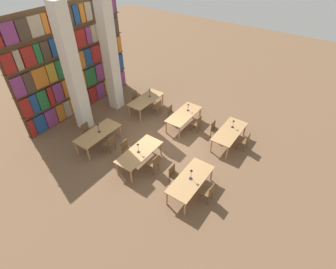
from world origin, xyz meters
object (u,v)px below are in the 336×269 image
(desk_lamp_1, at_px, (233,122))
(chair_8, at_px, (110,143))
(desk_lamp_0, at_px, (191,173))
(reading_table_2, at_px, (139,153))
(chair_1, at_px, (174,174))
(pillar_left, at_px, (73,72))
(desk_lamp_4, at_px, (98,126))
(reading_table_1, at_px, (230,132))
(chair_4, at_px, (154,163))
(chair_6, at_px, (197,123))
(desk_lamp_3, at_px, (188,106))
(chair_11, at_px, (136,99))
(pillar_center, at_px, (110,56))
(reading_table_0, at_px, (191,180))
(chair_5, at_px, (127,149))
(reading_table_5, at_px, (146,100))
(desk_lamp_2, at_px, (138,146))
(chair_2, at_px, (245,141))
(chair_3, at_px, (215,129))
(reading_table_3, at_px, (184,115))
(desk_lamp_5, at_px, (150,91))
(reading_table_4, at_px, (98,134))
(chair_7, at_px, (172,113))
(chair_10, at_px, (157,107))
(chair_0, at_px, (208,192))
(chair_9, at_px, (87,131))

(desk_lamp_1, bearing_deg, chair_8, 133.59)
(desk_lamp_0, distance_m, reading_table_2, 2.59)
(chair_1, distance_m, chair_8, 3.44)
(pillar_left, height_order, desk_lamp_0, pillar_left)
(pillar_left, relative_size, desk_lamp_4, 12.88)
(chair_1, bearing_deg, desk_lamp_0, 88.26)
(reading_table_2, bearing_deg, desk_lamp_1, -33.38)
(reading_table_1, bearing_deg, chair_4, 152.82)
(desk_lamp_4, bearing_deg, chair_6, -42.18)
(desk_lamp_3, relative_size, chair_11, 0.46)
(pillar_center, height_order, reading_table_0, pillar_center)
(pillar_left, height_order, chair_5, pillar_left)
(reading_table_5, bearing_deg, desk_lamp_1, -86.15)
(desk_lamp_0, xyz_separation_m, desk_lamp_2, (-0.00, 2.56, -0.01))
(desk_lamp_3, bearing_deg, chair_2, -95.09)
(chair_3, xyz_separation_m, reading_table_3, (-0.08, 1.73, 0.18))
(chair_3, bearing_deg, reading_table_2, -26.80)
(chair_1, height_order, desk_lamp_5, desk_lamp_5)
(reading_table_1, relative_size, chair_11, 2.42)
(pillar_left, xyz_separation_m, chair_2, (2.99, -7.41, -2.51))
(pillar_left, relative_size, desk_lamp_0, 12.08)
(desk_lamp_0, relative_size, reading_table_4, 0.23)
(chair_5, bearing_deg, chair_6, 155.73)
(chair_5, xyz_separation_m, desk_lamp_5, (3.78, 1.65, 0.59))
(chair_3, height_order, desk_lamp_3, desk_lamp_3)
(desk_lamp_2, bearing_deg, chair_2, -42.59)
(chair_3, relative_size, reading_table_2, 0.41)
(chair_7, bearing_deg, chair_11, -91.00)
(reading_table_4, xyz_separation_m, desk_lamp_5, (3.89, 0.02, 0.41))
(chair_1, relative_size, chair_8, 1.00)
(chair_1, relative_size, chair_7, 1.00)
(chair_10, bearing_deg, reading_table_5, 91.52)
(reading_table_4, bearing_deg, chair_6, -41.76)
(reading_table_1, height_order, desk_lamp_5, desk_lamp_5)
(desk_lamp_4, bearing_deg, chair_11, 13.05)
(chair_0, xyz_separation_m, chair_6, (3.49, 2.51, 0.00))
(reading_table_5, xyz_separation_m, chair_11, (0.02, 0.75, -0.18))
(reading_table_3, distance_m, chair_9, 4.79)
(chair_3, distance_m, reading_table_5, 4.22)
(chair_0, xyz_separation_m, chair_8, (-0.10, 4.94, 0.00))
(reading_table_0, height_order, chair_7, chair_7)
(desk_lamp_1, distance_m, reading_table_4, 6.29)
(chair_1, bearing_deg, chair_8, -88.30)
(desk_lamp_1, height_order, chair_9, desk_lamp_1)
(desk_lamp_2, xyz_separation_m, reading_table_5, (3.53, 2.43, -0.40))
(chair_6, height_order, chair_7, same)
(pillar_left, distance_m, chair_1, 6.46)
(desk_lamp_0, relative_size, chair_10, 0.55)
(reading_table_3, xyz_separation_m, chair_6, (0.01, -0.75, -0.18))
(chair_0, xyz_separation_m, desk_lamp_4, (-0.01, 5.68, 0.57))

